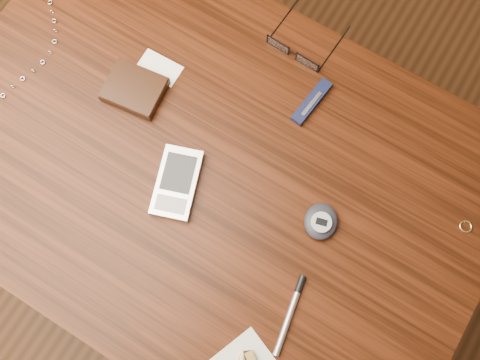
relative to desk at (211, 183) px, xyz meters
The scene contains 9 objects.
ground 0.65m from the desk, ahead, with size 3.80×3.80×0.00m, color #472814.
desk is the anchor object (origin of this frame).
wallet_and_card 0.23m from the desk, 163.79° to the left, with size 0.11×0.13×0.02m.
eyeglasses 0.29m from the desk, 85.91° to the left, with size 0.12×0.12×0.02m.
gold_ring 0.46m from the desk, 18.01° to the left, with size 0.02×0.02×0.00m, color #DBCB71.
pda_phone 0.13m from the desk, 118.40° to the right, with size 0.10×0.14×0.02m.
pedometer 0.24m from the desk, ahead, with size 0.07×0.08×0.03m.
pocket_knife 0.25m from the desk, 64.64° to the left, with size 0.03×0.10×0.01m.
silver_pen 0.30m from the desk, 28.31° to the right, with size 0.04×0.13×0.01m.
Camera 1 is at (0.19, -0.20, 1.64)m, focal length 40.00 mm.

